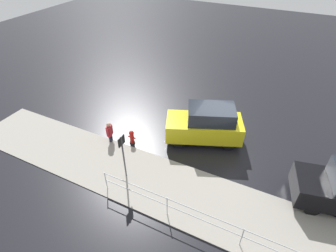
{
  "coord_description": "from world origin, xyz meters",
  "views": [
    {
      "loc": [
        -2.32,
        10.93,
        9.25
      ],
      "look_at": [
        2.43,
        1.19,
        0.9
      ],
      "focal_mm": 28.0,
      "sensor_mm": 36.0,
      "label": 1
    }
  ],
  "objects_px": {
    "fire_hydrant": "(132,137)",
    "pedestrian": "(110,131)",
    "moving_hatchback": "(206,124)",
    "sign_post": "(123,151)"
  },
  "relations": [
    {
      "from": "moving_hatchback",
      "to": "pedestrian",
      "type": "height_order",
      "value": "moving_hatchback"
    },
    {
      "from": "fire_hydrant",
      "to": "pedestrian",
      "type": "height_order",
      "value": "pedestrian"
    },
    {
      "from": "moving_hatchback",
      "to": "fire_hydrant",
      "type": "height_order",
      "value": "moving_hatchback"
    },
    {
      "from": "fire_hydrant",
      "to": "pedestrian",
      "type": "distance_m",
      "value": 1.2
    },
    {
      "from": "pedestrian",
      "to": "sign_post",
      "type": "bearing_deg",
      "value": 140.51
    },
    {
      "from": "moving_hatchback",
      "to": "pedestrian",
      "type": "relative_size",
      "value": 3.49
    },
    {
      "from": "fire_hydrant",
      "to": "sign_post",
      "type": "distance_m",
      "value": 2.62
    },
    {
      "from": "moving_hatchback",
      "to": "sign_post",
      "type": "xyz_separation_m",
      "value": [
        2.35,
        4.06,
        0.55
      ]
    },
    {
      "from": "moving_hatchback",
      "to": "sign_post",
      "type": "relative_size",
      "value": 1.77
    },
    {
      "from": "pedestrian",
      "to": "sign_post",
      "type": "xyz_separation_m",
      "value": [
        -2.1,
        1.73,
        0.9
      ]
    }
  ]
}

